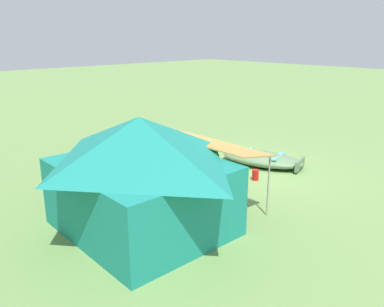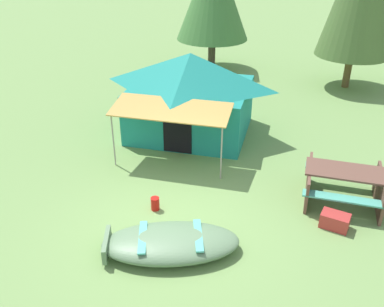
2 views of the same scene
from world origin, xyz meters
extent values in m
plane|color=#6D934F|center=(0.00, 0.00, 0.00)|extent=(80.00, 80.00, 0.00)
ellipsoid|color=#5D7D58|center=(0.19, -0.87, 0.20)|extent=(2.76, 1.84, 0.39)
ellipsoid|color=#202B1F|center=(0.19, -0.87, 0.23)|extent=(2.52, 1.65, 0.14)
cube|color=#4FB0A3|center=(0.68, -0.73, 0.35)|extent=(0.39, 0.91, 0.04)
cube|color=#4FB0A3|center=(-0.30, -1.01, 0.35)|extent=(0.39, 0.91, 0.04)
cube|color=#5D7D58|center=(-0.93, -1.19, 0.22)|extent=(0.29, 0.76, 0.30)
cube|color=#1B8579|center=(-0.63, 4.24, 0.71)|extent=(3.27, 2.80, 1.41)
pyramid|color=#1B8579|center=(-0.63, 4.24, 1.87)|extent=(3.53, 3.02, 0.91)
cube|color=black|center=(-0.66, 2.87, 0.59)|extent=(0.76, 0.05, 1.13)
cube|color=#BA9044|center=(-0.67, 2.34, 1.46)|extent=(2.91, 1.14, 0.21)
cylinder|color=gray|center=(0.66, 1.85, 0.67)|extent=(0.04, 0.04, 1.34)
cylinder|color=gray|center=(-2.03, 1.92, 0.67)|extent=(0.04, 0.04, 1.34)
cube|color=brown|center=(3.38, 1.54, 0.75)|extent=(1.71, 0.86, 0.04)
cube|color=#4BA890|center=(3.42, 2.14, 0.44)|extent=(1.68, 0.36, 0.04)
cube|color=#4BA890|center=(3.34, 0.94, 0.44)|extent=(1.68, 0.36, 0.04)
cube|color=brown|center=(4.11, 1.50, 0.36)|extent=(0.15, 1.47, 0.73)
cube|color=brown|center=(2.65, 1.58, 0.36)|extent=(0.15, 1.47, 0.73)
cube|color=#B0312E|center=(3.17, 0.55, 0.15)|extent=(0.62, 0.48, 0.31)
cylinder|color=red|center=(-0.48, 0.32, 0.14)|extent=(0.23, 0.23, 0.29)
cylinder|color=#473B2D|center=(-1.18, 10.49, 0.63)|extent=(0.30, 0.30, 1.27)
cylinder|color=brown|center=(4.14, 9.39, 0.60)|extent=(0.26, 0.26, 1.21)
camera|label=1|loc=(-6.62, 8.56, 3.80)|focal=36.85mm
camera|label=2|loc=(1.91, -6.61, 5.28)|focal=39.28mm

